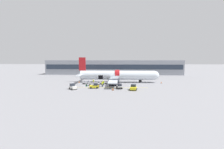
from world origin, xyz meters
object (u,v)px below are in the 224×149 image
ground_crew_supervisor (103,83)px  baggage_cart_queued (104,83)px  airplane (116,76)px  ground_crew_loader_b (93,82)px  ground_crew_loader_a (102,84)px  ground_crew_driver (102,84)px  baggage_tug_rear (119,86)px  baggage_tug_spare (95,86)px  baggage_cart_empty (87,83)px  baggage_tug_mid (133,88)px  suitcase_on_tarmac_upright (86,86)px  baggage_cart_loading (93,84)px  baggage_tug_lead (73,87)px  suitcase_on_tarmac_spare (98,86)px

ground_crew_supervisor → baggage_cart_queued: bearing=93.3°
airplane → ground_crew_loader_b: airplane is taller
ground_crew_loader_a → ground_crew_supervisor: (0.16, 1.82, 0.07)m
ground_crew_driver → baggage_tug_rear: bearing=-25.1°
baggage_tug_rear → baggage_cart_queued: baggage_tug_rear is taller
baggage_tug_spare → ground_crew_loader_b: size_ratio=1.83×
ground_crew_driver → baggage_cart_empty: bearing=136.9°
baggage_tug_mid → baggage_cart_empty: bearing=146.9°
baggage_cart_empty → ground_crew_loader_b: ground_crew_loader_b is taller
ground_crew_driver → suitcase_on_tarmac_upright: 5.43m
baggage_tug_spare → ground_crew_loader_a: (1.98, 3.25, 0.19)m
baggage_tug_mid → baggage_cart_loading: 14.99m
baggage_cart_empty → baggage_tug_lead: bearing=-100.2°
baggage_cart_loading → baggage_tug_rear: bearing=-31.0°
baggage_cart_empty → suitcase_on_tarmac_spare: bearing=-46.9°
baggage_tug_rear → ground_crew_supervisor: bearing=135.5°
baggage_cart_queued → suitcase_on_tarmac_upright: bearing=-136.2°
airplane → baggage_cart_empty: size_ratio=9.47×
baggage_cart_queued → baggage_cart_empty: size_ratio=1.05×
suitcase_on_tarmac_spare → suitcase_on_tarmac_upright: bearing=177.4°
baggage_cart_queued → ground_crew_loader_a: ground_crew_loader_a is taller
baggage_tug_mid → ground_crew_driver: (-9.60, 4.43, 0.26)m
baggage_cart_loading → ground_crew_driver: 4.52m
airplane → ground_crew_supervisor: bearing=-119.2°
baggage_tug_rear → ground_crew_loader_b: bearing=138.6°
baggage_cart_loading → baggage_cart_queued: size_ratio=1.20×
baggage_tug_spare → ground_crew_loader_b: (-1.77, 7.97, 0.21)m
baggage_tug_mid → ground_crew_supervisor: bearing=142.8°
airplane → baggage_tug_spare: 14.21m
baggage_tug_spare → baggage_cart_loading: 5.27m
baggage_tug_lead → suitcase_on_tarmac_spare: (6.99, 4.85, -0.39)m
baggage_cart_loading → baggage_cart_queued: bearing=40.5°
airplane → suitcase_on_tarmac_upright: size_ratio=49.23×
suitcase_on_tarmac_upright → ground_crew_supervisor: bearing=21.3°
airplane → baggage_tug_rear: airplane is taller
baggage_cart_loading → ground_crew_loader_a: (3.36, -1.83, 0.30)m
ground_crew_loader_a → baggage_tug_rear: bearing=-32.4°
baggage_tug_rear → suitcase_on_tarmac_spare: bearing=155.4°
baggage_cart_loading → baggage_cart_queued: baggage_cart_queued is taller
ground_crew_loader_a → ground_crew_supervisor: bearing=84.8°
baggage_tug_mid → baggage_tug_spare: baggage_tug_mid is taller
baggage_cart_empty → suitcase_on_tarmac_upright: bearing=-78.0°
baggage_tug_mid → baggage_cart_empty: size_ratio=0.94×
baggage_tug_rear → baggage_cart_empty: baggage_tug_rear is taller
suitcase_on_tarmac_upright → suitcase_on_tarmac_spare: bearing=-2.6°
baggage_tug_spare → suitcase_on_tarmac_spare: size_ratio=4.18×
ground_crew_loader_a → suitcase_on_tarmac_spare: (-1.19, -0.46, -0.55)m
baggage_tug_mid → suitcase_on_tarmac_upright: bearing=160.9°
airplane → suitcase_on_tarmac_upright: airplane is taller
baggage_tug_rear → baggage_cart_loading: 10.57m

